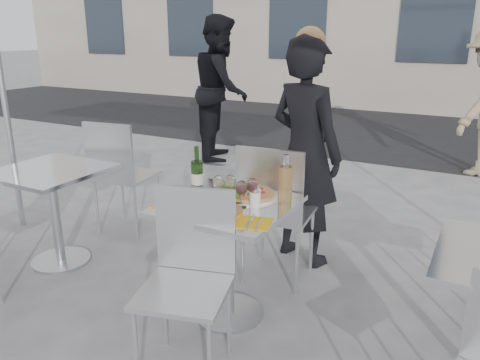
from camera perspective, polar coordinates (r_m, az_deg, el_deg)
The scene contains 21 objects.
ground at distance 3.07m, azimuth -1.39°, elevation -16.06°, with size 80.00×80.00×0.00m, color slate.
street_asphalt at distance 8.97m, azimuth 19.81°, elevation 5.61°, with size 24.00×5.00×0.00m, color black.
main_table at distance 2.81m, azimuth -1.47°, elevation -6.87°, with size 0.72×0.72×0.75m.
side_table_left at distance 3.74m, azimuth -21.83°, elevation -1.84°, with size 0.72×0.72×0.75m.
chair_far at distance 3.16m, azimuth 4.21°, elevation -2.94°, with size 0.50×0.51×1.01m.
chair_near at distance 2.44m, azimuth -6.19°, elevation -10.40°, with size 0.53×0.54×0.95m.
side_chair_lfar at distance 4.11m, azimuth -14.55°, elevation 1.38°, with size 0.52×0.53×1.00m.
woman_diner at distance 3.50m, azimuth 7.95°, elevation 3.24°, with size 0.62×0.41×1.69m, color black.
pedestrian_a at distance 6.49m, azimuth -2.29°, elevation 11.05°, with size 0.94×0.73×1.93m, color black.
pizza_near at distance 2.59m, azimuth -3.02°, elevation -3.78°, with size 0.30×0.30×0.02m.
pizza_far at distance 2.84m, azimuth 1.11°, elevation -1.71°, with size 0.35×0.35×0.03m.
salad_plate at distance 2.75m, azimuth -1.48°, elevation -1.91°, with size 0.22×0.22×0.09m.
wine_bottle at distance 2.89m, azimuth -5.23°, elevation 0.64°, with size 0.07×0.08×0.29m.
carafe at distance 2.71m, azimuth 5.54°, elevation -0.44°, with size 0.08×0.08×0.29m.
sugar_shaker at distance 2.66m, azimuth 1.84°, elevation -2.18°, with size 0.06×0.06×0.11m.
wineglass_white_a at distance 2.74m, azimuth -2.65°, elevation -0.34°, with size 0.07×0.07×0.16m.
wineglass_white_b at distance 2.75m, azimuth -1.16°, elevation -0.31°, with size 0.07×0.07×0.16m.
wineglass_red_a at distance 2.64m, azimuth 0.19°, elevation -1.06°, with size 0.07×0.07×0.16m.
wineglass_red_b at distance 2.68m, azimuth 1.49°, elevation -0.74°, with size 0.07×0.07×0.16m.
napkin_left at distance 2.73m, azimuth -8.27°, elevation -2.94°, with size 0.20×0.20×0.01m.
napkin_right at distance 2.45m, azimuth 1.69°, elevation -5.21°, with size 0.22×0.22×0.01m.
Camera 1 is at (1.28, -2.22, 1.70)m, focal length 35.00 mm.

